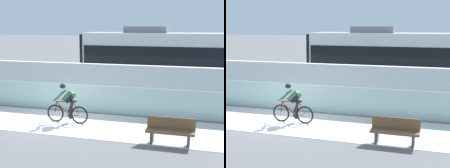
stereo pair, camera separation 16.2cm
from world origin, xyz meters
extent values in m
plane|color=slate|center=(0.00, 0.00, 0.00)|extent=(200.00, 200.00, 0.00)
cube|color=silver|center=(0.00, 0.00, 0.01)|extent=(32.00, 3.20, 0.01)
cube|color=silver|center=(0.00, 1.85, 0.62)|extent=(32.00, 0.05, 1.24)
cube|color=silver|center=(0.00, 3.65, 0.99)|extent=(32.00, 0.36, 1.99)
cube|color=#595654|center=(0.00, 6.13, 0.00)|extent=(32.00, 0.08, 0.01)
cube|color=#595654|center=(0.00, 7.57, 0.00)|extent=(32.00, 0.08, 0.01)
cube|color=silver|center=(4.38, 6.85, 1.90)|extent=(11.00, 2.50, 3.10)
cube|color=black|center=(4.38, 6.85, 2.25)|extent=(10.56, 2.54, 1.04)
cube|color=#19599E|center=(4.38, 6.85, 0.53)|extent=(10.78, 2.53, 0.28)
cube|color=slate|center=(2.40, 6.85, 3.63)|extent=(2.40, 1.10, 0.36)
cube|color=#232326|center=(0.86, 6.85, 0.36)|extent=(1.40, 1.88, 0.20)
cylinder|color=black|center=(0.86, 6.13, 0.30)|extent=(0.60, 0.10, 0.60)
cylinder|color=black|center=(0.86, 7.57, 0.30)|extent=(0.60, 0.10, 0.60)
cube|color=black|center=(-1.07, 6.85, 1.90)|extent=(0.16, 2.54, 2.94)
torus|color=black|center=(0.03, 0.00, 0.36)|extent=(0.72, 0.06, 0.72)
cylinder|color=#99999E|center=(0.03, 0.00, 0.36)|extent=(0.07, 0.10, 0.07)
torus|color=black|center=(1.08, 0.00, 0.36)|extent=(0.72, 0.06, 0.72)
cylinder|color=#99999E|center=(1.08, 0.00, 0.36)|extent=(0.07, 0.10, 0.07)
cylinder|color=maroon|center=(0.37, 0.00, 0.57)|extent=(0.60, 0.04, 0.58)
cylinder|color=maroon|center=(0.74, 0.00, 0.59)|extent=(0.22, 0.04, 0.59)
cylinder|color=maroon|center=(0.46, 0.00, 0.86)|extent=(0.76, 0.04, 0.07)
cylinder|color=maroon|center=(0.87, 0.00, 0.33)|extent=(0.43, 0.03, 0.09)
cylinder|color=maroon|center=(0.96, 0.00, 0.62)|extent=(0.27, 0.02, 0.53)
cylinder|color=black|center=(0.05, 0.00, 0.60)|extent=(0.08, 0.03, 0.49)
cube|color=black|center=(0.83, 0.00, 0.90)|extent=(0.24, 0.10, 0.05)
cylinder|color=black|center=(0.08, 0.00, 0.95)|extent=(0.03, 0.58, 0.03)
cylinder|color=#262628|center=(0.65, 0.00, 0.30)|extent=(0.18, 0.02, 0.18)
cube|color=#33663F|center=(0.61, 0.00, 1.11)|extent=(0.50, 0.28, 0.51)
cube|color=black|center=(0.71, 0.00, 1.02)|extent=(0.38, 0.30, 0.38)
sphere|color=beige|center=(0.37, 0.00, 1.46)|extent=(0.20, 0.20, 0.20)
sphere|color=black|center=(0.37, 0.00, 1.49)|extent=(0.23, 0.23, 0.23)
cylinder|color=#33663F|center=(0.26, 0.00, 1.12)|extent=(0.44, 0.41, 0.41)
cylinder|color=#33663F|center=(0.26, 0.00, 1.12)|extent=(0.44, 0.41, 0.41)
cylinder|color=black|center=(0.72, 0.00, 0.55)|extent=(0.29, 0.33, 0.80)
cylinder|color=black|center=(0.72, 0.00, 0.69)|extent=(0.29, 0.33, 0.54)
cube|color=brown|center=(4.83, -1.35, 0.45)|extent=(1.60, 0.44, 0.08)
cube|color=brown|center=(4.83, -1.15, 0.69)|extent=(1.60, 0.06, 0.40)
cube|color=#4C4C51|center=(4.23, -1.35, 0.21)|extent=(0.08, 0.36, 0.41)
cube|color=#4C4C51|center=(5.43, -1.35, 0.21)|extent=(0.08, 0.36, 0.41)
camera|label=1|loc=(6.04, -11.98, 3.93)|focal=53.76mm
camera|label=2|loc=(6.19, -11.94, 3.93)|focal=53.76mm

